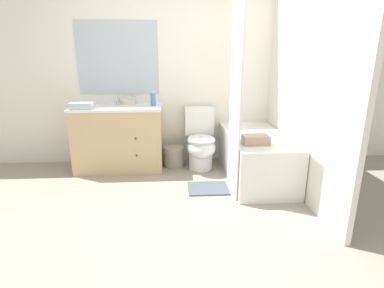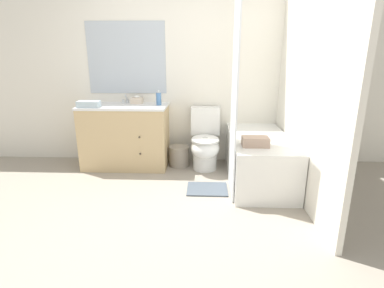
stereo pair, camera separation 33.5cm
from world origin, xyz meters
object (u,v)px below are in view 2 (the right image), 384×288
at_px(sink_faucet, 127,100).
at_px(tissue_box, 137,100).
at_px(wastebasket, 179,156).
at_px(soap_dispenser, 159,99).
at_px(bath_towel_folded, 255,141).
at_px(bath_mat, 207,189).
at_px(vanity_cabinet, 126,135).
at_px(hand_towel_folded, 89,104).
at_px(bathtub, 258,158).
at_px(toilet, 205,143).

height_order(sink_faucet, tissue_box, sink_faucet).
relative_size(sink_faucet, wastebasket, 0.51).
relative_size(tissue_box, soap_dispenser, 0.79).
xyz_separation_m(bath_towel_folded, bath_mat, (-0.49, 0.07, -0.58)).
distance_m(soap_dispenser, bath_mat, 1.35).
xyz_separation_m(vanity_cabinet, wastebasket, (0.71, 0.03, -0.29)).
height_order(soap_dispenser, hand_towel_folded, soap_dispenser).
relative_size(bathtub, wastebasket, 5.09).
xyz_separation_m(sink_faucet, tissue_box, (0.14, -0.04, 0.01)).
bearing_deg(bath_mat, bathtub, 27.30).
bearing_deg(vanity_cabinet, sink_faucet, 90.00).
bearing_deg(bathtub, bath_towel_folded, -106.83).
bearing_deg(tissue_box, sink_faucet, 164.10).
bearing_deg(vanity_cabinet, tissue_box, 44.76).
bearing_deg(bath_towel_folded, sink_faucet, 148.02).
xyz_separation_m(sink_faucet, bath_mat, (1.09, -0.92, -0.86)).
distance_m(tissue_box, soap_dispenser, 0.34).
relative_size(bathtub, tissue_box, 9.63).
relative_size(sink_faucet, bathtub, 0.10).
height_order(vanity_cabinet, soap_dispenser, soap_dispenser).
bearing_deg(bath_towel_folded, bathtub, 73.17).
bearing_deg(toilet, soap_dispenser, 172.76).
distance_m(vanity_cabinet, soap_dispenser, 0.67).
bearing_deg(toilet, bathtub, -30.11).
bearing_deg(toilet, bath_mat, -87.71).
bearing_deg(vanity_cabinet, soap_dispenser, 2.92).
bearing_deg(bath_mat, soap_dispenser, 129.82).
relative_size(vanity_cabinet, tissue_box, 7.64).
xyz_separation_m(tissue_box, bath_mat, (0.95, -0.88, -0.87)).
xyz_separation_m(sink_faucet, hand_towel_folded, (-0.39, -0.37, 0.00)).
relative_size(soap_dispenser, bath_mat, 0.41).
distance_m(sink_faucet, bath_mat, 1.67).
bearing_deg(hand_towel_folded, bath_mat, -20.25).
bearing_deg(soap_dispenser, tissue_box, 159.39).
relative_size(bathtub, hand_towel_folded, 5.29).
xyz_separation_m(hand_towel_folded, bath_towel_folded, (1.97, -0.61, -0.28)).
bearing_deg(hand_towel_folded, toilet, 5.47).
height_order(vanity_cabinet, bath_mat, vanity_cabinet).
xyz_separation_m(toilet, bath_mat, (0.03, -0.69, -0.34)).
height_order(toilet, soap_dispenser, soap_dispenser).
relative_size(toilet, soap_dispenser, 4.23).
bearing_deg(hand_towel_folded, bath_towel_folded, -17.30).
distance_m(toilet, wastebasket, 0.42).
bearing_deg(bath_towel_folded, tissue_box, 146.67).
xyz_separation_m(wastebasket, bath_mat, (0.38, -0.77, -0.13)).
height_order(soap_dispenser, bath_mat, soap_dispenser).
bearing_deg(tissue_box, bathtub, -19.92).
bearing_deg(bathtub, bath_mat, -152.70).
relative_size(vanity_cabinet, hand_towel_folded, 4.20).
distance_m(tissue_box, hand_towel_folded, 0.63).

